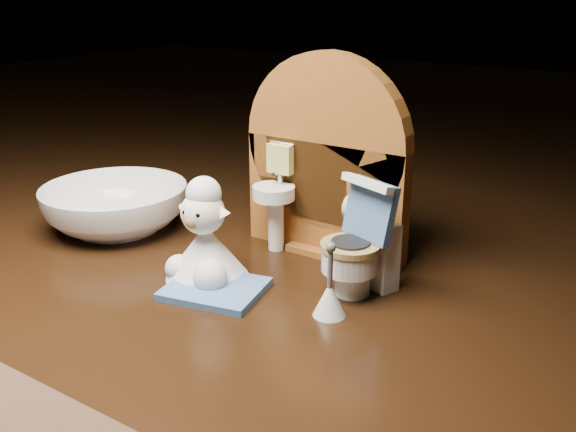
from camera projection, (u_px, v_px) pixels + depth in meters
name	position (u px, v px, depth m)	size (l,w,h in m)	color
backdrop_panel	(325.00, 168.00, 0.47)	(0.13, 0.05, 0.15)	brown
toy_toilet	(362.00, 251.00, 0.42)	(0.05, 0.05, 0.08)	white
bath_mat	(215.00, 289.00, 0.43)	(0.06, 0.05, 0.00)	#446797
toilet_brush	(329.00, 297.00, 0.40)	(0.02, 0.02, 0.05)	white
plush_lamb	(205.00, 244.00, 0.44)	(0.06, 0.06, 0.08)	white
ceramic_bowl	(116.00, 208.00, 0.53)	(0.12, 0.12, 0.04)	white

